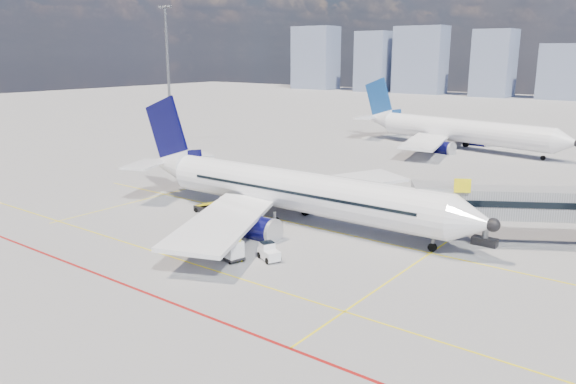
# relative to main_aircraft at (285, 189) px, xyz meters

# --- Properties ---
(ground) EXTENTS (420.00, 420.00, 0.00)m
(ground) POSITION_rel_main_aircraft_xyz_m (1.91, -8.31, -3.22)
(ground) COLOR #939396
(ground) RESTS_ON ground
(apron_markings) EXTENTS (90.00, 35.12, 0.01)m
(apron_markings) POSITION_rel_main_aircraft_xyz_m (1.33, -12.22, -3.21)
(apron_markings) COLOR yellow
(apron_markings) RESTS_ON ground
(floodlight_mast_nw) EXTENTS (3.20, 0.61, 25.45)m
(floodlight_mast_nw) POSITION_rel_main_aircraft_xyz_m (-53.09, 31.69, 10.37)
(floodlight_mast_nw) COLOR slate
(floodlight_mast_nw) RESTS_ON ground
(distant_skyline) EXTENTS (254.16, 14.87, 28.67)m
(distant_skyline) POSITION_rel_main_aircraft_xyz_m (-24.78, 181.69, 8.40)
(distant_skyline) COLOR gray
(distant_skyline) RESTS_ON ground
(main_aircraft) EXTENTS (42.02, 36.62, 12.24)m
(main_aircraft) POSITION_rel_main_aircraft_xyz_m (0.00, 0.00, 0.00)
(main_aircraft) COLOR white
(main_aircraft) RESTS_ON ground
(second_aircraft) EXTENTS (42.10, 36.38, 12.37)m
(second_aircraft) POSITION_rel_main_aircraft_xyz_m (-2.91, 53.73, 0.00)
(second_aircraft) COLOR white
(second_aircraft) RESTS_ON ground
(baggage_tug) EXTENTS (2.41, 2.02, 1.46)m
(baggage_tug) POSITION_rel_main_aircraft_xyz_m (5.85, -9.86, -2.52)
(baggage_tug) COLOR white
(baggage_tug) RESTS_ON ground
(cargo_dolly) EXTENTS (3.41, 2.12, 1.74)m
(cargo_dolly) POSITION_rel_main_aircraft_xyz_m (2.98, -11.69, -2.27)
(cargo_dolly) COLOR black
(cargo_dolly) RESTS_ON ground
(belt_loader) EXTENTS (5.33, 1.65, 2.16)m
(belt_loader) POSITION_rel_main_aircraft_xyz_m (-7.66, -3.04, -2.66)
(belt_loader) COLOR black
(belt_loader) RESTS_ON ground
(ramp_worker) EXTENTS (0.86, 0.86, 2.01)m
(ramp_worker) POSITION_rel_main_aircraft_xyz_m (4.26, -11.65, -2.21)
(ramp_worker) COLOR #FFF61A
(ramp_worker) RESTS_ON ground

